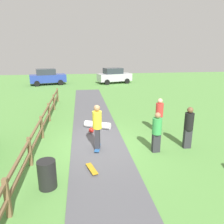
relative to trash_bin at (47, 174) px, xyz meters
name	(u,v)px	position (x,y,z in m)	size (l,w,h in m)	color
ground_plane	(99,146)	(1.80, 2.75, -0.45)	(60.00, 60.00, 0.00)	#568E42
asphalt_path	(99,146)	(1.80, 2.75, -0.44)	(2.40, 28.00, 0.02)	#515156
wooden_fence	(36,135)	(-0.80, 2.75, 0.22)	(0.12, 18.12, 1.10)	brown
trash_bin	(47,174)	(0.00, 0.00, 0.00)	(0.56, 0.56, 0.90)	black
skater_riding	(97,125)	(1.73, 2.38, 0.66)	(0.44, 0.82, 1.94)	#265999
skater_fallen	(97,125)	(1.90, 4.90, -0.25)	(1.45, 1.36, 0.36)	white
skateboard_loose	(92,169)	(1.39, 0.73, -0.36)	(0.42, 0.82, 0.08)	#BF8C19
bystander_red	(159,114)	(5.01, 4.02, 0.53)	(0.54, 0.54, 1.77)	#2D2D33
bystander_black	(189,126)	(5.57, 2.02, 0.56)	(0.39, 0.39, 1.83)	#2D2D33
bystander_green	(157,131)	(4.11, 1.84, 0.49)	(0.40, 0.40, 1.71)	#2D2D33
parked_car_blue	(47,77)	(-2.85, 21.04, 0.51)	(4.47, 2.70, 1.92)	#283D99
parked_car_silver	(114,76)	(5.33, 21.04, 0.51)	(4.49, 2.76, 1.92)	#B7B7BC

